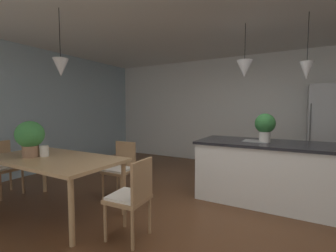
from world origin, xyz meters
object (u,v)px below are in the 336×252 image
(chair_kitchen_end, at_px, (132,196))
(refrigerator, at_px, (327,132))
(dining_table, at_px, (54,162))
(potted_plant_on_table, at_px, (30,136))
(chair_window_end, at_px, (3,166))
(kitchen_island, at_px, (270,171))
(potted_plant_on_island, at_px, (265,125))
(vase_on_dining_table, at_px, (44,151))
(chair_far_right, at_px, (121,168))

(chair_kitchen_end, bearing_deg, refrigerator, 60.63)
(dining_table, distance_m, potted_plant_on_table, 0.47)
(chair_window_end, height_order, refrigerator, refrigerator)
(chair_kitchen_end, distance_m, refrigerator, 4.20)
(potted_plant_on_table, bearing_deg, kitchen_island, 34.69)
(dining_table, height_order, chair_window_end, chair_window_end)
(chair_kitchen_end, bearing_deg, kitchen_island, 56.57)
(dining_table, xyz_separation_m, chair_kitchen_end, (1.31, 0.00, -0.21))
(potted_plant_on_island, bearing_deg, refrigerator, 62.63)
(potted_plant_on_island, bearing_deg, dining_table, -143.05)
(chair_kitchen_end, xyz_separation_m, refrigerator, (2.05, 3.64, 0.47))
(chair_window_end, height_order, vase_on_dining_table, vase_on_dining_table)
(kitchen_island, bearing_deg, vase_on_dining_table, -145.56)
(chair_far_right, height_order, refrigerator, refrigerator)
(vase_on_dining_table, bearing_deg, chair_far_right, 56.03)
(dining_table, distance_m, refrigerator, 4.96)
(refrigerator, distance_m, potted_plant_on_island, 2.07)
(chair_window_end, bearing_deg, vase_on_dining_table, -0.83)
(chair_window_end, bearing_deg, chair_kitchen_end, 0.14)
(chair_window_end, distance_m, potted_plant_on_table, 1.16)
(refrigerator, xyz_separation_m, potted_plant_on_island, (-0.95, -1.83, 0.21))
(vase_on_dining_table, bearing_deg, chair_window_end, 179.17)
(dining_table, distance_m, chair_window_end, 1.32)
(chair_far_right, xyz_separation_m, potted_plant_on_table, (-0.72, -0.98, 0.56))
(chair_kitchen_end, distance_m, potted_plant_on_table, 1.70)
(vase_on_dining_table, bearing_deg, chair_kitchen_end, 0.88)
(chair_far_right, relative_size, kitchen_island, 0.41)
(chair_window_end, distance_m, refrigerator, 5.94)
(chair_kitchen_end, bearing_deg, potted_plant_on_table, -175.37)
(dining_table, bearing_deg, vase_on_dining_table, -173.44)
(chair_kitchen_end, bearing_deg, potted_plant_on_island, 58.68)
(chair_kitchen_end, bearing_deg, chair_far_right, 136.28)
(chair_kitchen_end, xyz_separation_m, kitchen_island, (1.19, 1.81, -0.01))
(kitchen_island, bearing_deg, potted_plant_on_table, -145.31)
(potted_plant_on_island, height_order, vase_on_dining_table, potted_plant_on_island)
(chair_kitchen_end, xyz_separation_m, potted_plant_on_island, (1.10, 1.81, 0.68))
(refrigerator, distance_m, potted_plant_on_table, 5.25)
(chair_window_end, bearing_deg, chair_far_right, 26.34)
(chair_window_end, bearing_deg, dining_table, 0.13)
(dining_table, relative_size, chair_kitchen_end, 2.16)
(dining_table, distance_m, potted_plant_on_island, 3.05)
(potted_plant_on_table, xyz_separation_m, vase_on_dining_table, (0.13, 0.11, -0.20))
(dining_table, height_order, refrigerator, refrigerator)
(dining_table, bearing_deg, chair_far_right, 63.78)
(dining_table, distance_m, vase_on_dining_table, 0.22)
(chair_kitchen_end, height_order, vase_on_dining_table, vase_on_dining_table)
(vase_on_dining_table, bearing_deg, refrigerator, 46.11)
(chair_kitchen_end, distance_m, chair_window_end, 2.61)
(dining_table, bearing_deg, kitchen_island, 35.91)
(kitchen_island, xyz_separation_m, refrigerator, (0.85, 1.83, 0.48))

